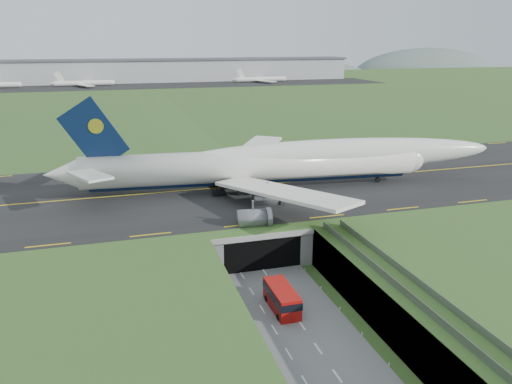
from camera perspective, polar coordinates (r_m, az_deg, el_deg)
name	(u,v)px	position (r m, az deg, el deg)	size (l,w,h in m)	color
ground	(280,296)	(69.53, 2.79, -11.77)	(900.00, 900.00, 0.00)	#355120
airfield_deck	(281,276)	(68.14, 2.83, -9.55)	(800.00, 800.00, 6.00)	gray
trench_road	(300,324)	(63.41, 5.08, -14.78)	(12.00, 75.00, 0.20)	slate
taxiway	(225,188)	(96.69, -3.56, 0.51)	(800.00, 44.00, 0.18)	black
tunnel_portal	(247,230)	(82.61, -0.98, -4.39)	(17.00, 22.30, 6.00)	gray
guideway	(441,322)	(56.96, 20.37, -13.73)	(3.00, 53.00, 7.05)	#A8A8A3
jumbo_jet	(285,163)	(95.26, 3.32, 3.36)	(86.62, 56.86, 18.89)	white
shuttle_tram	(282,298)	(65.47, 2.97, -12.04)	(2.91, 7.45, 3.04)	#A90F0B
cargo_terminal	(136,70)	(358.02, -13.51, 13.36)	(320.00, 67.00, 15.60)	#B2B2B2
distant_hills	(198,81)	(496.22, -6.69, 12.48)	(700.00, 91.00, 60.00)	#50605A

